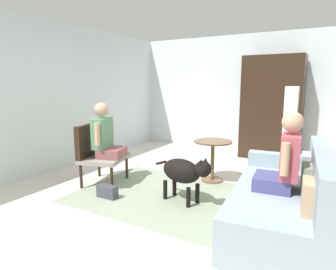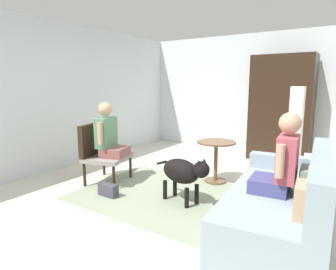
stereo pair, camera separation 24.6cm
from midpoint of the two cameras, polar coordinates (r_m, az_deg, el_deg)
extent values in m
plane|color=beige|center=(3.95, 0.94, -12.78)|extent=(7.90, 7.90, 0.00)
cube|color=silver|center=(6.78, 14.89, 7.73)|extent=(5.85, 0.12, 2.60)
cube|color=silver|center=(5.65, -22.21, 6.93)|extent=(0.12, 7.18, 2.60)
cube|color=gray|center=(4.03, 0.51, -12.23)|extent=(2.83, 1.88, 0.01)
cube|color=#8EA0AD|center=(3.35, 18.91, -13.62)|extent=(1.10, 1.98, 0.44)
cube|color=#8EA0AD|center=(3.20, 26.03, -6.84)|extent=(0.36, 1.91, 0.44)
cube|color=#8EA0AD|center=(4.06, 20.33, -4.82)|extent=(0.94, 0.27, 0.19)
cube|color=tan|center=(2.76, 23.43, -10.98)|extent=(0.13, 0.33, 0.28)
cube|color=gray|center=(3.26, 23.60, -7.80)|extent=(0.13, 0.35, 0.28)
cube|color=#9EB2B7|center=(3.77, 23.73, -5.48)|extent=(0.13, 0.33, 0.28)
cylinder|color=black|center=(4.84, -9.54, -6.30)|extent=(0.04, 0.04, 0.36)
cylinder|color=black|center=(4.34, -12.55, -8.36)|extent=(0.04, 0.04, 0.36)
cylinder|color=black|center=(5.05, -14.72, -5.82)|extent=(0.04, 0.04, 0.36)
cylinder|color=black|center=(4.56, -18.17, -7.69)|extent=(0.04, 0.04, 0.36)
cube|color=gray|center=(4.63, -13.83, -4.48)|extent=(0.76, 0.82, 0.06)
cube|color=black|center=(4.69, -16.75, -0.95)|extent=(0.27, 0.68, 0.50)
cube|color=#42447D|center=(3.25, 17.69, -8.78)|extent=(0.41, 0.43, 0.14)
cube|color=#B24C59|center=(3.16, 20.77, -3.92)|extent=(0.22, 0.41, 0.45)
sphere|color=tan|center=(3.10, 21.18, 2.38)|extent=(0.21, 0.21, 0.21)
cylinder|color=tan|center=(2.93, 19.72, -4.49)|extent=(0.08, 0.08, 0.32)
cylinder|color=tan|center=(3.39, 20.38, -2.59)|extent=(0.08, 0.08, 0.32)
cube|color=#864D4C|center=(4.55, -12.46, -3.38)|extent=(0.45, 0.49, 0.14)
cube|color=#598C66|center=(4.56, -14.26, 0.40)|extent=(0.29, 0.44, 0.46)
sphere|color=tan|center=(4.52, -14.46, 4.84)|extent=(0.21, 0.21, 0.21)
cylinder|color=tan|center=(4.75, -12.51, 1.13)|extent=(0.08, 0.08, 0.32)
cylinder|color=tan|center=(4.33, -15.27, 0.15)|extent=(0.08, 0.08, 0.32)
cylinder|color=brown|center=(4.58, 7.28, -1.29)|extent=(0.60, 0.60, 0.02)
cylinder|color=brown|center=(4.65, 7.19, -5.23)|extent=(0.06, 0.06, 0.63)
cylinder|color=brown|center=(4.74, 7.11, -8.72)|extent=(0.34, 0.34, 0.03)
ellipsoid|color=black|center=(3.81, 0.74, -7.03)|extent=(0.62, 0.43, 0.31)
sphere|color=black|center=(3.57, 4.90, -6.66)|extent=(0.21, 0.21, 0.21)
cone|color=black|center=(3.59, 5.42, -4.90)|extent=(0.06, 0.06, 0.06)
cone|color=black|center=(3.51, 4.41, -5.23)|extent=(0.06, 0.06, 0.06)
cylinder|color=black|center=(4.04, -3.12, -5.46)|extent=(0.18, 0.07, 0.10)
cylinder|color=black|center=(3.85, 3.92, -11.36)|extent=(0.06, 0.06, 0.26)
cylinder|color=black|center=(3.72, 2.07, -12.16)|extent=(0.06, 0.06, 0.26)
cylinder|color=black|center=(4.09, -0.48, -10.02)|extent=(0.06, 0.06, 0.26)
cylinder|color=black|center=(3.97, -2.36, -10.70)|extent=(0.06, 0.06, 0.26)
cube|color=#4C4742|center=(4.90, 20.69, -8.49)|extent=(0.20, 0.20, 0.06)
cube|color=white|center=(4.73, 21.25, 0.14)|extent=(0.18, 0.18, 1.43)
cube|color=black|center=(6.27, 18.57, 5.03)|extent=(1.16, 0.56, 2.08)
cube|color=#3F3F4C|center=(4.13, -13.52, -10.73)|extent=(0.29, 0.12, 0.17)
camera|label=1|loc=(0.12, -91.85, -0.33)|focal=31.15mm
camera|label=2|loc=(0.12, 88.15, 0.33)|focal=31.15mm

